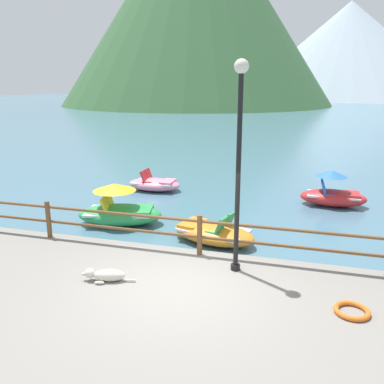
% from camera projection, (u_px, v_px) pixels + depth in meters
% --- Properties ---
extents(ground_plane, '(200.00, 200.00, 0.00)m').
position_uv_depth(ground_plane, '(287.00, 122.00, 45.02)').
color(ground_plane, '#477084').
extents(promenade_dock, '(28.00, 8.00, 0.40)m').
position_uv_depth(promenade_dock, '(133.00, 370.00, 5.81)').
color(promenade_dock, gray).
rests_on(promenade_dock, ground).
extents(dock_railing, '(23.92, 0.12, 0.95)m').
position_uv_depth(dock_railing, '(200.00, 231.00, 9.09)').
color(dock_railing, brown).
rests_on(dock_railing, promenade_dock).
extents(lamp_post, '(0.28, 0.28, 4.25)m').
position_uv_depth(lamp_post, '(239.00, 150.00, 7.82)').
color(lamp_post, black).
rests_on(lamp_post, promenade_dock).
extents(dog_resting, '(1.07, 0.46, 0.26)m').
position_uv_depth(dog_resting, '(106.00, 275.00, 7.98)').
color(dog_resting, beige).
rests_on(dog_resting, promenade_dock).
extents(life_ring, '(0.61, 0.61, 0.09)m').
position_uv_depth(life_ring, '(352.00, 311.00, 6.87)').
color(life_ring, orange).
rests_on(life_ring, promenade_dock).
extents(pedal_boat_0, '(2.27, 1.15, 1.27)m').
position_uv_depth(pedal_boat_0, '(333.00, 194.00, 14.16)').
color(pedal_boat_0, red).
rests_on(pedal_boat_0, ground).
extents(pedal_boat_1, '(2.15, 1.19, 0.84)m').
position_uv_depth(pedal_boat_1, '(155.00, 184.00, 16.22)').
color(pedal_boat_1, pink).
rests_on(pedal_boat_1, ground).
extents(pedal_boat_2, '(2.60, 1.81, 0.85)m').
position_uv_depth(pedal_boat_2, '(213.00, 232.00, 10.94)').
color(pedal_boat_2, orange).
rests_on(pedal_boat_2, ground).
extents(pedal_boat_4, '(2.82, 1.91, 1.28)m').
position_uv_depth(pedal_boat_4, '(120.00, 211.00, 12.31)').
color(pedal_boat_4, green).
rests_on(pedal_boat_4, ground).
extents(cliff_headland, '(52.91, 52.91, 39.42)m').
position_uv_depth(cliff_headland, '(206.00, 7.00, 77.76)').
color(cliff_headland, '#386038').
rests_on(cliff_headland, ground).
extents(distant_peak, '(59.93, 59.93, 25.42)m').
position_uv_depth(distant_peak, '(347.00, 51.00, 109.89)').
color(distant_peak, '#9EADBC').
rests_on(distant_peak, ground).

